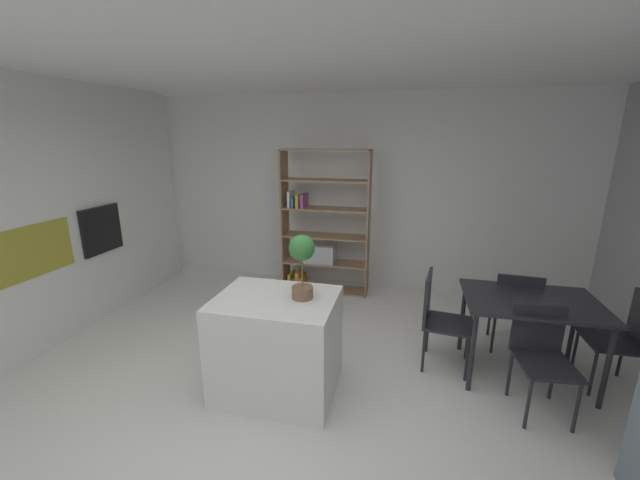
{
  "coord_description": "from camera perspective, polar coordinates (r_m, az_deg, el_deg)",
  "views": [
    {
      "loc": [
        0.92,
        -2.68,
        2.2
      ],
      "look_at": [
        0.05,
        1.02,
        1.17
      ],
      "focal_mm": 21.35,
      "sensor_mm": 36.0,
      "label": 1
    }
  ],
  "objects": [
    {
      "name": "dining_chair_near",
      "position": [
        3.7,
        30.27,
        -14.1
      ],
      "size": [
        0.46,
        0.5,
        0.87
      ],
      "rotation": [
        0.0,
        0.0,
        0.11
      ],
      "color": "#232328",
      "rests_on": "ground_plane"
    },
    {
      "name": "ground_plane",
      "position": [
        3.59,
        -4.88,
        -22.75
      ],
      "size": [
        9.49,
        9.49,
        0.0
      ],
      "primitive_type": "plane",
      "color": "silver"
    },
    {
      "name": "built_in_oven",
      "position": [
        5.35,
        -29.94,
        1.38
      ],
      "size": [
        0.06,
        0.59,
        0.57
      ],
      "color": "black",
      "rests_on": "ground_plane"
    },
    {
      "name": "cabinet_niche_splashback",
      "position": [
        4.71,
        -38.21,
        -1.77
      ],
      "size": [
        0.01,
        1.13,
        0.53
      ],
      "color": "#9E932D",
      "rests_on": "ground_plane"
    },
    {
      "name": "kitchen_island",
      "position": [
        3.47,
        -6.45,
        -15.31
      ],
      "size": [
        1.02,
        0.8,
        0.89
      ],
      "primitive_type": "cube",
      "color": "silver",
      "rests_on": "ground_plane"
    },
    {
      "name": "ceiling_slab",
      "position": [
        2.9,
        -6.29,
        27.76
      ],
      "size": [
        6.9,
        5.87,
        0.06
      ],
      "color": "white",
      "rests_on": "ground_plane"
    },
    {
      "name": "potted_plant_on_island",
      "position": [
        3.12,
        -2.71,
        -2.86
      ],
      "size": [
        0.21,
        0.21,
        0.55
      ],
      "color": "brown",
      "rests_on": "kitchen_island"
    },
    {
      "name": "dining_chair_island_side",
      "position": [
        3.93,
        17.23,
        -10.36
      ],
      "size": [
        0.5,
        0.5,
        0.94
      ],
      "rotation": [
        0.0,
        0.0,
        1.44
      ],
      "color": "#232328",
      "rests_on": "ground_plane"
    },
    {
      "name": "dining_chair_far",
      "position": [
        4.45,
        27.22,
        -8.51
      ],
      "size": [
        0.47,
        0.49,
        0.89
      ],
      "rotation": [
        0.0,
        0.0,
        3.05
      ],
      "color": "#232328",
      "rests_on": "ground_plane"
    },
    {
      "name": "dining_table",
      "position": [
        4.01,
        29.03,
        -8.86
      ],
      "size": [
        1.16,
        0.82,
        0.78
      ],
      "color": "#232328",
      "rests_on": "ground_plane"
    },
    {
      "name": "open_bookshelf",
      "position": [
        5.47,
        0.06,
        1.01
      ],
      "size": [
        1.24,
        0.35,
        2.04
      ],
      "color": "#997551",
      "rests_on": "ground_plane"
    },
    {
      "name": "dining_chair_window_side",
      "position": [
        4.36,
        39.03,
        -10.92
      ],
      "size": [
        0.46,
        0.44,
        0.9
      ],
      "rotation": [
        0.0,
        0.0,
        -1.56
      ],
      "color": "#232328",
      "rests_on": "ground_plane"
    },
    {
      "name": "back_partition",
      "position": [
        5.71,
        3.92,
        7.14
      ],
      "size": [
        6.9,
        0.06,
        2.81
      ],
      "primitive_type": "cube",
      "color": "silver",
      "rests_on": "ground_plane"
    }
  ]
}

